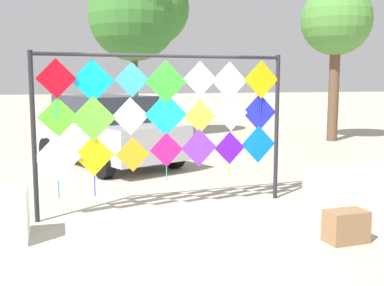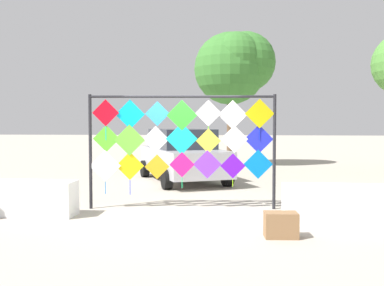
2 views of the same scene
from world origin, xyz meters
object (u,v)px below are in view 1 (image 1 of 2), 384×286
(tree_palm_like, at_px, (138,12))
(tree_broadleaf, at_px, (336,20))
(parked_car, at_px, (107,129))
(kite_display_rack, at_px, (166,112))
(cardboard_box_large, at_px, (346,226))

(tree_palm_like, bearing_deg, tree_broadleaf, -23.82)
(tree_broadleaf, bearing_deg, tree_palm_like, 156.18)
(parked_car, height_order, tree_broadleaf, tree_broadleaf)
(kite_display_rack, xyz_separation_m, tree_broadleaf, (7.22, 6.78, 2.43))
(kite_display_rack, xyz_separation_m, parked_car, (-0.51, 4.40, -0.72))
(parked_car, bearing_deg, cardboard_box_large, -69.97)
(kite_display_rack, relative_size, tree_palm_like, 0.69)
(tree_palm_like, bearing_deg, kite_display_rack, -96.90)
(parked_car, height_order, cardboard_box_large, parked_car)
(tree_palm_like, relative_size, tree_broadleaf, 1.13)
(cardboard_box_large, height_order, tree_palm_like, tree_palm_like)
(kite_display_rack, distance_m, tree_palm_like, 9.93)
(cardboard_box_large, distance_m, tree_broadleaf, 11.06)
(parked_car, xyz_separation_m, tree_palm_like, (1.65, 5.06, 3.53))
(parked_car, bearing_deg, tree_palm_like, 71.92)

